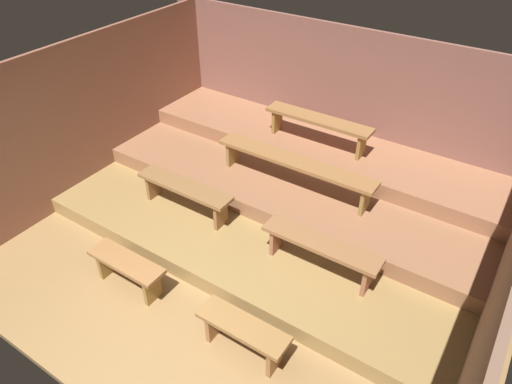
# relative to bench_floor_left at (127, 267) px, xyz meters

# --- Properties ---
(ground) EXTENTS (6.33, 5.51, 0.08)m
(ground) POSITION_rel_bench_floor_left_xyz_m (0.82, 1.48, -0.36)
(ground) COLOR olive
(wall_back) EXTENTS (6.33, 0.06, 2.24)m
(wall_back) POSITION_rel_bench_floor_left_xyz_m (0.82, 3.86, 0.80)
(wall_back) COLOR brown
(wall_back) RESTS_ON ground
(wall_left) EXTENTS (0.06, 5.51, 2.24)m
(wall_left) POSITION_rel_bench_floor_left_xyz_m (-1.98, 1.48, 0.80)
(wall_left) COLOR brown
(wall_left) RESTS_ON ground
(wall_right) EXTENTS (0.06, 5.51, 2.24)m
(wall_right) POSITION_rel_bench_floor_left_xyz_m (3.61, 1.48, 0.80)
(wall_right) COLOR brown
(wall_right) RESTS_ON ground
(platform_lower) EXTENTS (5.53, 3.43, 0.22)m
(platform_lower) POSITION_rel_bench_floor_left_xyz_m (0.82, 2.12, -0.21)
(platform_lower) COLOR olive
(platform_lower) RESTS_ON ground
(platform_middle) EXTENTS (5.53, 2.23, 0.22)m
(platform_middle) POSITION_rel_bench_floor_left_xyz_m (0.82, 2.71, 0.02)
(platform_middle) COLOR #906041
(platform_middle) RESTS_ON platform_lower
(platform_upper) EXTENTS (5.53, 1.16, 0.22)m
(platform_upper) POSITION_rel_bench_floor_left_xyz_m (0.82, 3.25, 0.24)
(platform_upper) COLOR #976344
(platform_upper) RESTS_ON platform_middle
(bench_floor_left) EXTENTS (0.98, 0.30, 0.42)m
(bench_floor_left) POSITION_rel_bench_floor_left_xyz_m (0.00, 0.00, 0.00)
(bench_floor_left) COLOR olive
(bench_floor_left) RESTS_ON ground
(bench_floor_right) EXTENTS (0.98, 0.30, 0.42)m
(bench_floor_right) POSITION_rel_bench_floor_left_xyz_m (1.64, 0.00, 0.00)
(bench_floor_right) COLOR olive
(bench_floor_right) RESTS_ON ground
(bench_lower_left) EXTENTS (1.42, 0.30, 0.42)m
(bench_lower_left) POSITION_rel_bench_floor_left_xyz_m (-0.19, 1.28, 0.24)
(bench_lower_left) COLOR brown
(bench_lower_left) RESTS_ON platform_lower
(bench_lower_right) EXTENTS (1.42, 0.30, 0.42)m
(bench_lower_right) POSITION_rel_bench_floor_left_xyz_m (1.83, 1.28, 0.24)
(bench_lower_right) COLOR #8E5F3A
(bench_lower_right) RESTS_ON platform_lower
(bench_middle_center) EXTENTS (2.31, 0.30, 0.42)m
(bench_middle_center) POSITION_rel_bench_floor_left_xyz_m (0.89, 2.31, 0.48)
(bench_middle_center) COLOR olive
(bench_middle_center) RESTS_ON platform_middle
(bench_upper_center) EXTENTS (1.63, 0.30, 0.42)m
(bench_upper_center) POSITION_rel_bench_floor_left_xyz_m (0.78, 3.17, 0.69)
(bench_upper_center) COLOR olive
(bench_upper_center) RESTS_ON platform_upper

